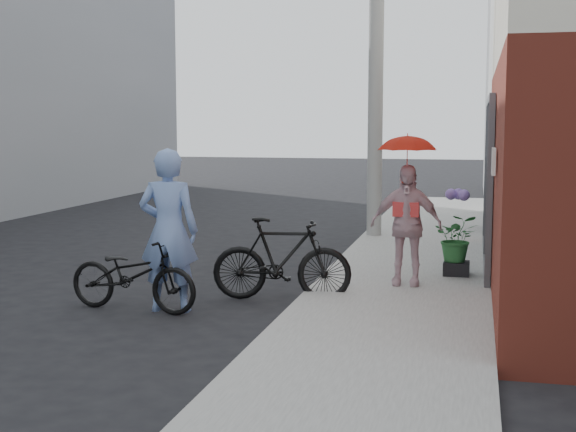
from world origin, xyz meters
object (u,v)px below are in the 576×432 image
(utility_pole, at_px, (376,55))
(kimono_woman, at_px, (406,225))
(bike_left, at_px, (133,274))
(bike_right, at_px, (282,259))
(officer, at_px, (169,230))
(planter, at_px, (456,268))

(utility_pole, height_order, kimono_woman, utility_pole)
(kimono_woman, bearing_deg, bike_left, -148.87)
(utility_pole, distance_m, bike_right, 6.13)
(officer, bearing_deg, utility_pole, -112.12)
(officer, xyz_separation_m, kimono_woman, (2.66, 1.66, -0.06))
(bike_right, height_order, planter, bike_right)
(utility_pole, height_order, officer, utility_pole)
(utility_pole, xyz_separation_m, officer, (-1.67, -6.22, -2.52))
(kimono_woman, bearing_deg, officer, -146.69)
(officer, xyz_separation_m, bike_right, (1.17, 0.88, -0.45))
(utility_pole, relative_size, bike_right, 3.96)
(bike_right, bearing_deg, planter, -61.24)
(utility_pole, relative_size, planter, 19.64)
(utility_pole, xyz_separation_m, kimono_woman, (0.99, -4.56, -2.59))
(bike_right, bearing_deg, officer, 118.67)
(bike_left, relative_size, bike_right, 0.96)
(bike_right, bearing_deg, kimono_woman, -70.48)
(kimono_woman, bearing_deg, planter, 53.31)
(kimono_woman, xyz_separation_m, planter, (0.64, 0.82, -0.70))
(planter, bearing_deg, bike_right, -143.11)
(utility_pole, height_order, planter, utility_pole)
(bike_right, xyz_separation_m, planter, (2.14, 1.60, -0.32))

